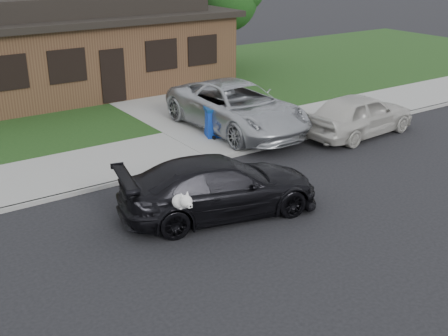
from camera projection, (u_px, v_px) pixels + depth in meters
ground at (153, 246)px, 12.15m from camera, size 120.00×120.00×0.00m
sidewalk at (71, 171)px, 15.97m from camera, size 60.00×3.00×0.12m
curb at (91, 189)px, 14.81m from camera, size 60.00×0.12×0.12m
lawn at (0, 108)px, 22.11m from camera, size 60.00×13.00×0.13m
driveway at (170, 102)px, 22.94m from camera, size 4.50×13.00×0.14m
sedan at (219, 187)px, 13.36m from camera, size 5.15×2.96×1.40m
minivan at (237, 107)px, 19.03m from camera, size 2.73×5.81×1.61m
white_compact at (359, 114)px, 18.93m from camera, size 4.41×2.05×1.46m
recycling_bin at (214, 122)px, 18.48m from camera, size 0.77×0.77×1.00m
house at (75, 40)px, 24.97m from camera, size 12.60×8.60×4.65m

